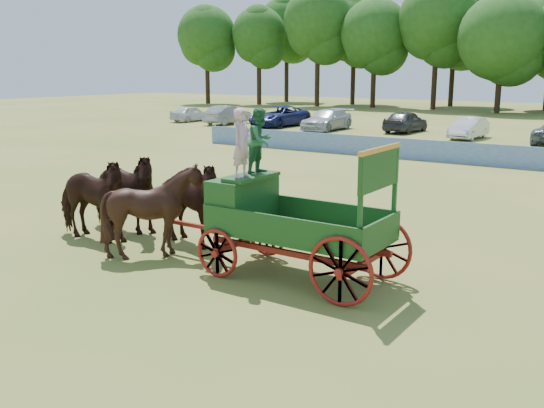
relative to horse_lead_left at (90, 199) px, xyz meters
The scene contains 9 objects.
ground 2.84m from the horse_lead_left, 25.64° to the left, with size 160.00×160.00×0.00m, color olive.
horse_lead_left is the anchor object (origin of this frame).
horse_lead_right 1.10m from the horse_lead_left, 90.00° to the left, with size 1.22×2.68×2.26m, color black.
horse_wheel_left 2.40m from the horse_lead_left, ahead, with size 1.83×2.06×2.27m, color black.
horse_wheel_right 2.64m from the horse_lead_left, 24.62° to the left, with size 1.22×2.68×2.26m, color black.
farm_dray 5.43m from the horse_lead_left, ahead, with size 6.00×2.00×3.64m.
sponsor_banner 19.18m from the horse_lead_left, 85.97° to the left, with size 26.00×0.08×1.05m, color #1C4A99.
parked_cars 31.28m from the horse_lead_left, 97.98° to the left, with size 42.75×7.03×1.62m.
treeline 61.88m from the horse_lead_left, 93.34° to the left, with size 89.87×22.73×15.13m.
Camera 1 is at (10.29, -11.30, 4.42)m, focal length 40.00 mm.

